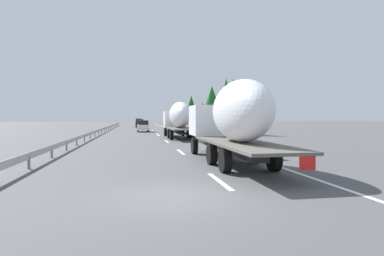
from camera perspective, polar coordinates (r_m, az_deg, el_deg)
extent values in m
plane|color=#4C4C4F|center=(49.45, -8.66, -0.82)|extent=(260.00, 260.00, 0.00)
cube|color=white|center=(12.01, 4.88, -9.35)|extent=(3.20, 0.20, 0.01)
cube|color=white|center=(21.82, -2.02, -4.25)|extent=(3.20, 0.20, 0.01)
cube|color=white|center=(31.27, -4.49, -2.39)|extent=(3.20, 0.20, 0.01)
cube|color=white|center=(42.14, -5.95, -1.28)|extent=(3.20, 0.20, 0.01)
cube|color=white|center=(44.86, -6.20, -1.09)|extent=(3.20, 0.20, 0.01)
cube|color=white|center=(56.69, -7.02, -0.46)|extent=(3.20, 0.20, 0.01)
cube|color=white|center=(71.50, -7.67, 0.03)|extent=(3.20, 0.20, 0.01)
cube|color=white|center=(78.72, -7.89, 0.20)|extent=(3.20, 0.20, 0.01)
cube|color=white|center=(54.85, -3.04, -0.53)|extent=(110.00, 0.20, 0.01)
cube|color=silver|center=(40.19, -3.18, 1.63)|extent=(2.40, 2.50, 1.90)
cube|color=black|center=(41.28, -3.37, 2.34)|extent=(0.08, 2.12, 0.80)
cube|color=#262628|center=(37.47, -2.67, -0.65)|extent=(10.21, 0.70, 0.24)
cube|color=#59544C|center=(34.71, -2.07, -0.08)|extent=(8.70, 2.50, 0.12)
ellipsoid|color=white|center=(35.03, -2.16, 2.34)|extent=(6.58, 2.20, 2.81)
cube|color=red|center=(30.57, 0.34, -0.80)|extent=(0.04, 0.56, 0.56)
cylinder|color=black|center=(40.11, -4.74, -0.70)|extent=(1.04, 0.30, 1.04)
cylinder|color=black|center=(40.38, -1.63, -0.68)|extent=(1.04, 0.30, 1.04)
cylinder|color=black|center=(35.79, -4.09, -1.01)|extent=(1.04, 0.35, 1.04)
cylinder|color=black|center=(36.09, -0.61, -0.98)|extent=(1.04, 0.35, 1.04)
cylinder|color=black|center=(33.41, -3.65, -1.22)|extent=(1.04, 0.35, 1.04)
cylinder|color=black|center=(33.73, 0.06, -1.19)|extent=(1.04, 0.35, 1.04)
cube|color=silver|center=(20.74, 3.42, 1.36)|extent=(2.40, 2.50, 1.90)
cube|color=black|center=(21.81, 2.74, 2.71)|extent=(0.08, 2.12, 0.80)
cube|color=#262628|center=(17.97, 5.61, -3.46)|extent=(10.85, 0.70, 0.24)
cube|color=#59544C|center=(15.12, 8.65, -2.69)|extent=(9.39, 2.50, 0.12)
ellipsoid|color=white|center=(15.15, 8.58, 3.01)|extent=(6.02, 2.20, 2.89)
cube|color=red|center=(11.18, 19.80, -5.65)|extent=(0.04, 0.56, 0.56)
cylinder|color=black|center=(20.59, 0.43, -3.18)|extent=(1.04, 0.30, 1.04)
cylinder|color=black|center=(21.10, 6.32, -3.07)|extent=(1.04, 0.30, 1.04)
cylinder|color=black|center=(16.02, 3.51, -4.64)|extent=(1.04, 0.35, 1.04)
cylinder|color=black|center=(16.68, 10.90, -4.42)|extent=(1.04, 0.35, 1.04)
cylinder|color=black|center=(13.72, 5.89, -5.76)|extent=(1.04, 0.35, 1.04)
cylinder|color=black|center=(14.48, 14.33, -5.40)|extent=(1.04, 0.35, 1.04)
cube|color=#ADB2B7|center=(91.45, -9.24, 0.89)|extent=(4.69, 1.83, 0.84)
cube|color=black|center=(91.09, -9.24, 1.37)|extent=(2.58, 1.61, 0.70)
cylinder|color=black|center=(92.91, -9.76, 0.64)|extent=(0.64, 0.22, 0.64)
cylinder|color=black|center=(92.93, -8.75, 0.65)|extent=(0.64, 0.22, 0.64)
cylinder|color=black|center=(90.00, -9.75, 0.60)|extent=(0.64, 0.22, 0.64)
cylinder|color=black|center=(90.02, -8.71, 0.61)|extent=(0.64, 0.22, 0.64)
cube|color=black|center=(73.74, -9.26, 0.65)|extent=(4.67, 1.82, 0.84)
cube|color=black|center=(73.37, -9.26, 1.23)|extent=(2.57, 1.60, 0.68)
cylinder|color=black|center=(75.19, -9.89, 0.35)|extent=(0.64, 0.22, 0.64)
cylinder|color=black|center=(75.21, -8.66, 0.35)|extent=(0.64, 0.22, 0.64)
cylinder|color=black|center=(72.29, -9.89, 0.29)|extent=(0.64, 0.22, 0.64)
cylinder|color=black|center=(72.32, -8.60, 0.29)|extent=(0.64, 0.22, 0.64)
cube|color=#28479E|center=(103.93, -9.52, 1.01)|extent=(4.30, 1.72, 0.84)
cube|color=black|center=(103.59, -9.52, 1.45)|extent=(2.37, 1.51, 0.77)
cylinder|color=black|center=(105.26, -9.94, 0.79)|extent=(0.64, 0.22, 0.64)
cylinder|color=black|center=(105.28, -9.11, 0.79)|extent=(0.64, 0.22, 0.64)
cylinder|color=black|center=(102.60, -9.93, 0.76)|extent=(0.64, 0.22, 0.64)
cylinder|color=black|center=(102.61, -9.08, 0.77)|extent=(0.64, 0.22, 0.64)
cube|color=white|center=(52.46, -8.68, 0.14)|extent=(4.27, 1.83, 0.84)
cube|color=black|center=(52.12, -8.67, 0.97)|extent=(2.35, 1.61, 0.69)
cylinder|color=black|center=(53.78, -9.58, -0.27)|extent=(0.64, 0.22, 0.64)
cylinder|color=black|center=(53.82, -7.84, -0.26)|extent=(0.64, 0.22, 0.64)
cylinder|color=black|center=(51.14, -9.55, -0.38)|extent=(0.64, 0.22, 0.64)
cylinder|color=black|center=(51.18, -7.72, -0.37)|extent=(0.64, 0.22, 0.64)
cylinder|color=gray|center=(61.51, -2.69, 0.77)|extent=(0.10, 0.10, 2.22)
cube|color=#2D569E|center=(61.50, -2.69, 2.13)|extent=(0.06, 0.90, 0.70)
cylinder|color=#472D19|center=(62.15, 1.82, 0.33)|extent=(0.28, 0.28, 1.25)
cone|color=#194C1E|center=(62.13, 1.82, 2.72)|extent=(3.06, 3.06, 3.92)
cylinder|color=#472D19|center=(46.39, 6.05, 0.24)|extent=(0.28, 0.28, 1.99)
cone|color=#1E5B23|center=(46.44, 6.07, 5.14)|extent=(3.07, 3.07, 5.94)
cylinder|color=#472D19|center=(75.03, -0.13, 0.77)|extent=(0.26, 0.26, 1.69)
cone|color=#194C1E|center=(75.04, -0.13, 3.59)|extent=(3.65, 3.65, 5.68)
cylinder|color=#472D19|center=(47.08, 3.52, 0.03)|extent=(0.32, 0.32, 1.60)
cone|color=#1E5B23|center=(47.09, 3.53, 4.23)|extent=(3.94, 3.94, 5.30)
cylinder|color=#472D19|center=(44.10, 7.33, -0.10)|extent=(0.40, 0.40, 1.61)
cone|color=#194C1E|center=(44.13, 7.35, 4.83)|extent=(2.61, 2.61, 5.98)
cube|color=#9EA0A5|center=(52.62, -15.29, -0.05)|extent=(94.00, 0.06, 0.32)
cube|color=slate|center=(16.43, -26.94, -5.46)|extent=(0.10, 0.10, 0.60)
cube|color=slate|center=(20.35, -23.61, -4.02)|extent=(0.10, 0.10, 0.60)
cube|color=slate|center=(24.33, -21.36, -3.05)|extent=(0.10, 0.10, 0.60)
cube|color=slate|center=(28.33, -19.75, -2.34)|extent=(0.10, 0.10, 0.60)
cube|color=slate|center=(32.36, -18.54, -1.81)|extent=(0.10, 0.10, 0.60)
cube|color=slate|center=(36.40, -17.60, -1.40)|extent=(0.10, 0.10, 0.60)
cube|color=slate|center=(40.45, -16.85, -1.07)|extent=(0.10, 0.10, 0.60)
cube|color=slate|center=(44.51, -16.23, -0.79)|extent=(0.10, 0.10, 0.60)
cube|color=slate|center=(48.57, -15.72, -0.57)|extent=(0.10, 0.10, 0.60)
cube|color=slate|center=(52.63, -15.29, -0.38)|extent=(0.10, 0.10, 0.60)
cube|color=slate|center=(56.70, -14.92, -0.21)|extent=(0.10, 0.10, 0.60)
cube|color=slate|center=(60.77, -14.59, -0.07)|extent=(0.10, 0.10, 0.60)
cube|color=slate|center=(64.85, -14.31, 0.05)|extent=(0.10, 0.10, 0.60)
cube|color=slate|center=(68.92, -14.07, 0.16)|extent=(0.10, 0.10, 0.60)
cube|color=slate|center=(73.00, -13.85, 0.26)|extent=(0.10, 0.10, 0.60)
cube|color=slate|center=(77.07, -13.65, 0.35)|extent=(0.10, 0.10, 0.60)
cube|color=slate|center=(81.15, -13.47, 0.42)|extent=(0.10, 0.10, 0.60)
cube|color=slate|center=(85.23, -13.31, 0.49)|extent=(0.10, 0.10, 0.60)
cube|color=slate|center=(89.31, -13.17, 0.56)|extent=(0.10, 0.10, 0.60)
cube|color=slate|center=(93.39, -13.03, 0.62)|extent=(0.10, 0.10, 0.60)
cube|color=slate|center=(97.47, -12.91, 0.67)|extent=(0.10, 0.10, 0.60)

